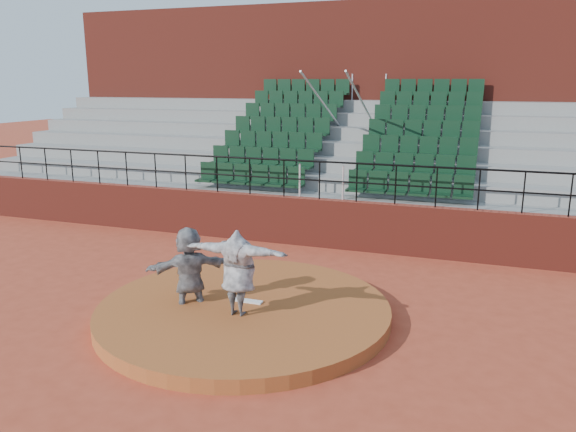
# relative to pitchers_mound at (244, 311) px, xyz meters

# --- Properties ---
(ground) EXTENTS (90.00, 90.00, 0.00)m
(ground) POSITION_rel_pitchers_mound_xyz_m (0.00, 0.00, -0.12)
(ground) COLOR #AB3F26
(ground) RESTS_ON ground
(pitchers_mound) EXTENTS (5.50, 5.50, 0.25)m
(pitchers_mound) POSITION_rel_pitchers_mound_xyz_m (0.00, 0.00, 0.00)
(pitchers_mound) COLOR #A25124
(pitchers_mound) RESTS_ON ground
(pitching_rubber) EXTENTS (0.60, 0.15, 0.03)m
(pitching_rubber) POSITION_rel_pitchers_mound_xyz_m (0.00, 0.15, 0.14)
(pitching_rubber) COLOR white
(pitching_rubber) RESTS_ON pitchers_mound
(boundary_wall) EXTENTS (24.00, 0.30, 1.30)m
(boundary_wall) POSITION_rel_pitchers_mound_xyz_m (0.00, 5.00, 0.53)
(boundary_wall) COLOR maroon
(boundary_wall) RESTS_ON ground
(wall_railing) EXTENTS (24.04, 0.05, 1.03)m
(wall_railing) POSITION_rel_pitchers_mound_xyz_m (0.00, 5.00, 1.90)
(wall_railing) COLOR black
(wall_railing) RESTS_ON boundary_wall
(seating_deck) EXTENTS (24.00, 5.97, 4.63)m
(seating_deck) POSITION_rel_pitchers_mound_xyz_m (0.00, 8.65, 1.32)
(seating_deck) COLOR gray
(seating_deck) RESTS_ON ground
(press_box_facade) EXTENTS (24.00, 3.00, 7.10)m
(press_box_facade) POSITION_rel_pitchers_mound_xyz_m (0.00, 12.60, 3.43)
(press_box_facade) COLOR maroon
(press_box_facade) RESTS_ON ground
(pitcher) EXTENTS (1.94, 0.54, 1.57)m
(pitcher) POSITION_rel_pitchers_mound_xyz_m (0.09, -0.43, 0.91)
(pitcher) COLOR black
(pitcher) RESTS_ON pitchers_mound
(fielder) EXTENTS (1.56, 1.40, 1.72)m
(fielder) POSITION_rel_pitchers_mound_xyz_m (-1.02, -0.20, 0.74)
(fielder) COLOR black
(fielder) RESTS_ON ground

